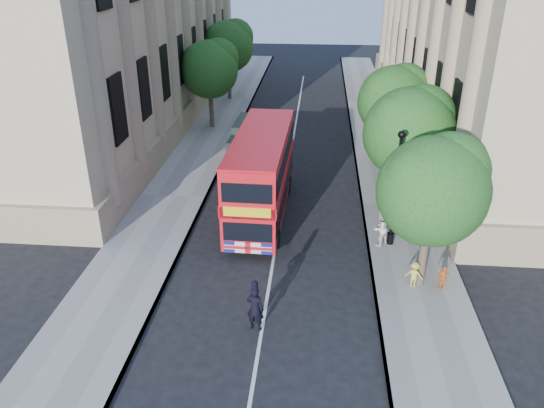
% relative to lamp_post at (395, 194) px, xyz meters
% --- Properties ---
extents(ground, '(120.00, 120.00, 0.00)m').
position_rel_lamp_post_xyz_m(ground, '(-5.00, -6.00, -2.51)').
color(ground, black).
rests_on(ground, ground).
extents(pavement_right, '(3.50, 80.00, 0.12)m').
position_rel_lamp_post_xyz_m(pavement_right, '(0.75, 4.00, -2.45)').
color(pavement_right, gray).
rests_on(pavement_right, ground).
extents(pavement_left, '(3.50, 80.00, 0.12)m').
position_rel_lamp_post_xyz_m(pavement_left, '(-10.75, 4.00, -2.45)').
color(pavement_left, gray).
rests_on(pavement_left, ground).
extents(tree_right_near, '(4.00, 4.00, 6.08)m').
position_rel_lamp_post_xyz_m(tree_right_near, '(0.84, -2.97, 1.74)').
color(tree_right_near, '#473828').
rests_on(tree_right_near, ground).
extents(tree_right_mid, '(4.20, 4.20, 6.37)m').
position_rel_lamp_post_xyz_m(tree_right_mid, '(0.84, 3.03, 1.93)').
color(tree_right_mid, '#473828').
rests_on(tree_right_mid, ground).
extents(tree_right_far, '(4.00, 4.00, 6.15)m').
position_rel_lamp_post_xyz_m(tree_right_far, '(0.84, 9.03, 1.80)').
color(tree_right_far, '#473828').
rests_on(tree_right_far, ground).
extents(tree_left_far, '(4.00, 4.00, 6.30)m').
position_rel_lamp_post_xyz_m(tree_left_far, '(-10.96, 16.03, 1.93)').
color(tree_left_far, '#473828').
rests_on(tree_left_far, ground).
extents(tree_left_back, '(4.20, 4.20, 6.65)m').
position_rel_lamp_post_xyz_m(tree_left_back, '(-10.96, 24.03, 2.20)').
color(tree_left_back, '#473828').
rests_on(tree_left_back, ground).
extents(lamp_post, '(0.32, 0.32, 5.16)m').
position_rel_lamp_post_xyz_m(lamp_post, '(0.00, 0.00, 0.00)').
color(lamp_post, black).
rests_on(lamp_post, pavement_right).
extents(double_decker_bus, '(2.56, 8.79, 4.03)m').
position_rel_lamp_post_xyz_m(double_decker_bus, '(-5.92, 2.45, -0.28)').
color(double_decker_bus, red).
rests_on(double_decker_bus, ground).
extents(box_van, '(2.15, 4.94, 2.78)m').
position_rel_lamp_post_xyz_m(box_van, '(-7.15, 8.36, -1.15)').
color(box_van, black).
rests_on(box_van, ground).
extents(police_constable, '(0.71, 0.55, 1.70)m').
position_rel_lamp_post_xyz_m(police_constable, '(-5.22, -6.14, -1.66)').
color(police_constable, black).
rests_on(police_constable, ground).
extents(woman_pedestrian, '(1.01, 1.00, 1.64)m').
position_rel_lamp_post_xyz_m(woman_pedestrian, '(-0.49, -0.16, -1.57)').
color(woman_pedestrian, silver).
rests_on(woman_pedestrian, pavement_right).
extents(child_a, '(0.62, 0.35, 1.00)m').
position_rel_lamp_post_xyz_m(child_a, '(1.59, -3.31, -1.89)').
color(child_a, orange).
rests_on(child_a, pavement_right).
extents(child_b, '(0.77, 0.59, 1.06)m').
position_rel_lamp_post_xyz_m(child_b, '(0.52, -3.24, -1.86)').
color(child_b, gold).
rests_on(child_b, pavement_right).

